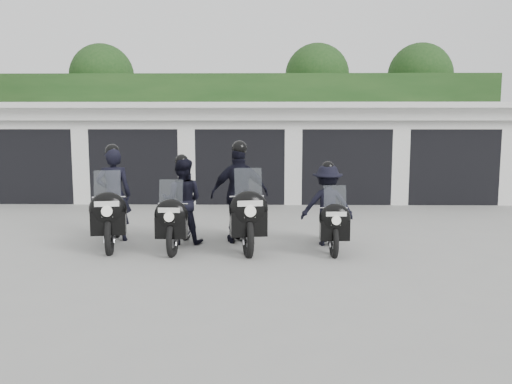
{
  "coord_description": "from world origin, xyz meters",
  "views": [
    {
      "loc": [
        0.75,
        -10.24,
        2.46
      ],
      "look_at": [
        0.56,
        0.35,
        1.05
      ],
      "focal_mm": 38.0,
      "sensor_mm": 36.0,
      "label": 1
    }
  ],
  "objects_px": {
    "police_bike_a": "(113,204)",
    "police_bike_b": "(181,206)",
    "police_bike_c": "(241,200)",
    "police_bike_d": "(328,210)"
  },
  "relations": [
    {
      "from": "police_bike_a",
      "to": "police_bike_b",
      "type": "xyz_separation_m",
      "value": [
        1.36,
        -0.07,
        -0.03
      ]
    },
    {
      "from": "police_bike_b",
      "to": "police_bike_a",
      "type": "bearing_deg",
      "value": 178.96
    },
    {
      "from": "police_bike_c",
      "to": "police_bike_b",
      "type": "bearing_deg",
      "value": 174.8
    },
    {
      "from": "police_bike_a",
      "to": "police_bike_b",
      "type": "relative_size",
      "value": 1.1
    },
    {
      "from": "police_bike_a",
      "to": "police_bike_c",
      "type": "bearing_deg",
      "value": -9.84
    },
    {
      "from": "police_bike_c",
      "to": "police_bike_d",
      "type": "height_order",
      "value": "police_bike_c"
    },
    {
      "from": "police_bike_a",
      "to": "police_bike_d",
      "type": "height_order",
      "value": "police_bike_a"
    },
    {
      "from": "police_bike_a",
      "to": "police_bike_b",
      "type": "distance_m",
      "value": 1.37
    },
    {
      "from": "police_bike_a",
      "to": "police_bike_c",
      "type": "distance_m",
      "value": 2.55
    },
    {
      "from": "police_bike_a",
      "to": "police_bike_d",
      "type": "bearing_deg",
      "value": -12.2
    }
  ]
}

